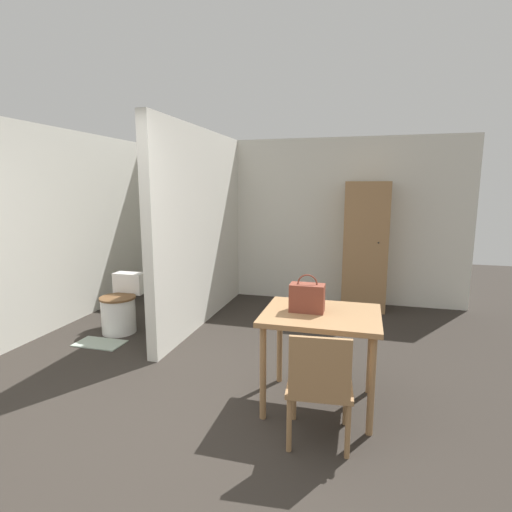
% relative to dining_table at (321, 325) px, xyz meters
% --- Properties ---
extents(ground_plane, '(16.00, 16.00, 0.00)m').
position_rel_dining_table_xyz_m(ground_plane, '(-1.04, -1.00, -0.68)').
color(ground_plane, '#2D2823').
extents(wall_back, '(5.70, 0.12, 2.50)m').
position_rel_dining_table_xyz_m(wall_back, '(-1.04, 3.17, 0.57)').
color(wall_back, silver).
rests_on(wall_back, ground_plane).
extents(wall_left, '(0.12, 5.11, 2.50)m').
position_rel_dining_table_xyz_m(wall_left, '(-3.45, 1.05, 0.57)').
color(wall_left, silver).
rests_on(wall_left, ground_plane).
extents(partition_wall, '(0.12, 2.74, 2.50)m').
position_rel_dining_table_xyz_m(partition_wall, '(-1.74, 1.74, 0.57)').
color(partition_wall, silver).
rests_on(partition_wall, ground_plane).
extents(dining_table, '(0.92, 0.74, 0.79)m').
position_rel_dining_table_xyz_m(dining_table, '(0.00, 0.00, 0.00)').
color(dining_table, '#997047').
rests_on(dining_table, ground_plane).
extents(wooden_chair, '(0.48, 0.48, 0.83)m').
position_rel_dining_table_xyz_m(wooden_chair, '(0.05, -0.51, -0.23)').
color(wooden_chair, '#997047').
rests_on(wooden_chair, ground_plane).
extents(toilet, '(0.43, 0.58, 0.69)m').
position_rel_dining_table_xyz_m(toilet, '(-2.57, 1.08, -0.39)').
color(toilet, white).
rests_on(toilet, ground_plane).
extents(handbag, '(0.27, 0.15, 0.31)m').
position_rel_dining_table_xyz_m(handbag, '(-0.12, 0.00, 0.22)').
color(handbag, brown).
rests_on(handbag, dining_table).
extents(wooden_cabinet, '(0.62, 0.50, 1.85)m').
position_rel_dining_table_xyz_m(wooden_cabinet, '(0.33, 2.85, 0.24)').
color(wooden_cabinet, '#997047').
rests_on(wooden_cabinet, ground_plane).
extents(bath_mat, '(0.55, 0.31, 0.01)m').
position_rel_dining_table_xyz_m(bath_mat, '(-2.57, 0.64, -0.68)').
color(bath_mat, '#99A899').
rests_on(bath_mat, ground_plane).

